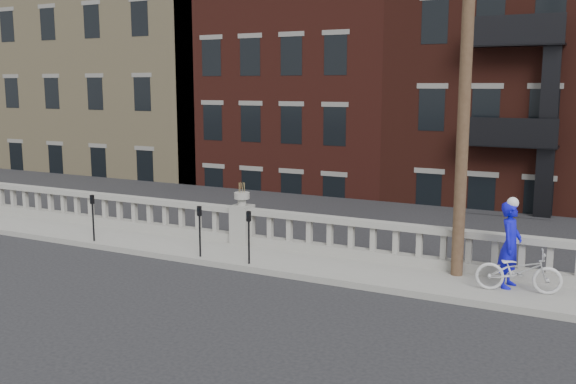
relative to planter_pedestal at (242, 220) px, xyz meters
The scene contains 11 objects.
ground 4.04m from the planter_pedestal, 90.00° to the right, with size 120.00×120.00×0.00m, color black.
sidewalk 1.21m from the planter_pedestal, 90.00° to the right, with size 32.00×2.20×0.15m, color gray.
balustrade 0.19m from the planter_pedestal, ahead, with size 28.00×0.34×1.03m.
planter_pedestal is the anchor object (origin of this frame).
lower_level 19.19m from the planter_pedestal, 88.31° to the left, with size 80.00×44.00×20.80m.
utility_pole 7.61m from the planter_pedestal, ahead, with size 1.60×0.28×10.00m.
parking_meter_a 4.34m from the planter_pedestal, 155.49° to the right, with size 0.10×0.09×1.36m.
parking_meter_b 1.82m from the planter_pedestal, 96.65° to the right, with size 0.10×0.09×1.36m.
parking_meter_c 2.22m from the planter_pedestal, 54.37° to the right, with size 0.10×0.09×1.36m.
bicycle 7.75m from the planter_pedestal, ahead, with size 0.63×1.81×0.95m, color silver.
cyclist 7.48m from the planter_pedestal, ahead, with size 0.71×0.46×1.94m, color #0E0DC4.
Camera 1 is at (9.38, -11.41, 4.64)m, focal length 40.00 mm.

